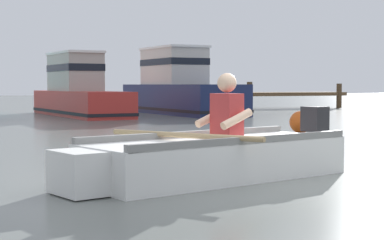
{
  "coord_description": "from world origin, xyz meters",
  "views": [
    {
      "loc": [
        -3.99,
        -5.95,
        1.06
      ],
      "look_at": [
        -0.52,
        2.51,
        0.55
      ],
      "focal_mm": 59.48,
      "sensor_mm": 36.0,
      "label": 1
    }
  ],
  "objects_px": {
    "moored_boat_red": "(78,92)",
    "moored_boat_navy": "(179,89)",
    "rowboat_with_person": "(212,157)",
    "mooring_buoy": "(301,122)"
  },
  "relations": [
    {
      "from": "moored_boat_navy",
      "to": "mooring_buoy",
      "type": "xyz_separation_m",
      "value": [
        -0.98,
        -9.95,
        -0.67
      ]
    },
    {
      "from": "rowboat_with_person",
      "to": "moored_boat_navy",
      "type": "relative_size",
      "value": 0.53
    },
    {
      "from": "moored_boat_red",
      "to": "mooring_buoy",
      "type": "xyz_separation_m",
      "value": [
        2.75,
        -9.9,
        -0.56
      ]
    },
    {
      "from": "moored_boat_navy",
      "to": "mooring_buoy",
      "type": "relative_size",
      "value": 14.07
    },
    {
      "from": "rowboat_with_person",
      "to": "mooring_buoy",
      "type": "relative_size",
      "value": 7.51
    },
    {
      "from": "moored_boat_red",
      "to": "mooring_buoy",
      "type": "bearing_deg",
      "value": -74.47
    },
    {
      "from": "moored_boat_red",
      "to": "moored_boat_navy",
      "type": "height_order",
      "value": "moored_boat_navy"
    },
    {
      "from": "moored_boat_red",
      "to": "moored_boat_navy",
      "type": "distance_m",
      "value": 3.74
    },
    {
      "from": "rowboat_with_person",
      "to": "moored_boat_navy",
      "type": "xyz_separation_m",
      "value": [
        5.55,
        15.4,
        0.66
      ]
    },
    {
      "from": "moored_boat_red",
      "to": "moored_boat_navy",
      "type": "xyz_separation_m",
      "value": [
        3.73,
        0.05,
        0.11
      ]
    }
  ]
}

